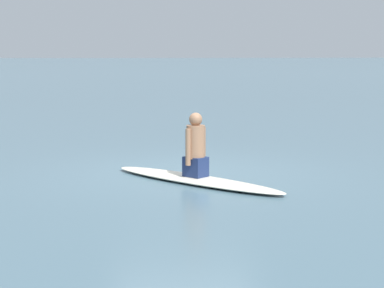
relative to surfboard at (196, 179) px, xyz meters
The scene contains 3 objects.
ground_plane 0.90m from the surfboard, 94.33° to the left, with size 400.00×400.00×0.00m, color slate.
surfboard is the anchor object (origin of this frame).
person_paddler 0.50m from the surfboard, 97.13° to the right, with size 0.42×0.43×1.00m.
Camera 1 is at (-1.17, -11.35, 2.05)m, focal length 63.81 mm.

